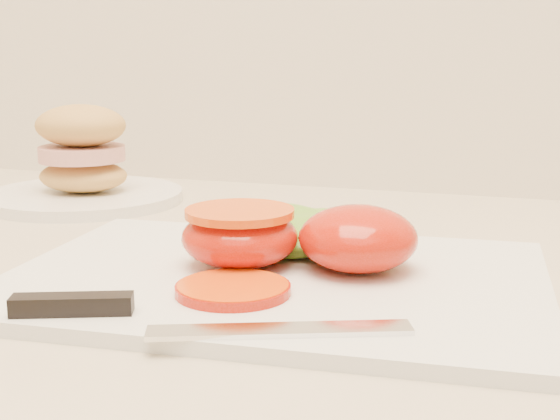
% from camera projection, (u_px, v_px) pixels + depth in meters
% --- Properties ---
extents(cutting_board, '(0.40, 0.30, 0.01)m').
position_uv_depth(cutting_board, '(276.00, 280.00, 0.57)').
color(cutting_board, white).
rests_on(cutting_board, counter).
extents(tomato_half_dome, '(0.09, 0.09, 0.05)m').
position_uv_depth(tomato_half_dome, '(358.00, 238.00, 0.57)').
color(tomato_half_dome, red).
rests_on(tomato_half_dome, cutting_board).
extents(tomato_half_cut, '(0.09, 0.09, 0.04)m').
position_uv_depth(tomato_half_cut, '(240.00, 235.00, 0.58)').
color(tomato_half_cut, red).
rests_on(tomato_half_cut, cutting_board).
extents(tomato_slice_0, '(0.07, 0.07, 0.01)m').
position_uv_depth(tomato_slice_0, '(233.00, 289.00, 0.52)').
color(tomato_slice_0, orange).
rests_on(tomato_slice_0, cutting_board).
extents(lettuce_leaf_0, '(0.16, 0.15, 0.02)m').
position_uv_depth(lettuce_leaf_0, '(281.00, 230.00, 0.64)').
color(lettuce_leaf_0, '#71C534').
rests_on(lettuce_leaf_0, cutting_board).
extents(lettuce_leaf_1, '(0.13, 0.11, 0.02)m').
position_uv_depth(lettuce_leaf_1, '(340.00, 233.00, 0.64)').
color(lettuce_leaf_1, '#71C534').
rests_on(lettuce_leaf_1, cutting_board).
extents(knife, '(0.24, 0.07, 0.01)m').
position_uv_depth(knife, '(150.00, 314.00, 0.47)').
color(knife, silver).
rests_on(knife, cutting_board).
extents(sandwich_plate, '(0.22, 0.22, 0.11)m').
position_uv_depth(sandwich_plate, '(83.00, 168.00, 0.86)').
color(sandwich_plate, white).
rests_on(sandwich_plate, counter).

